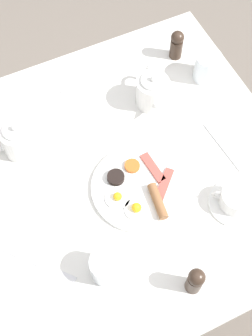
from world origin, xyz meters
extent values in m
plane|color=#70665B|center=(0.00, 0.00, 0.00)|extent=(8.00, 8.00, 0.00)
cube|color=silver|center=(0.00, 0.00, 0.69)|extent=(0.97, 0.98, 0.03)
cylinder|color=brown|center=(0.43, 0.44, 0.34)|extent=(0.04, 0.04, 0.68)
cylinder|color=white|center=(0.01, -0.07, 0.71)|extent=(0.27, 0.27, 0.01)
cylinder|color=white|center=(-0.06, -0.07, 0.72)|extent=(0.07, 0.07, 0.00)
sphere|color=yellow|center=(-0.06, -0.07, 0.73)|extent=(0.02, 0.02, 0.02)
cylinder|color=white|center=(-0.03, -0.13, 0.72)|extent=(0.07, 0.07, 0.00)
sphere|color=yellow|center=(-0.03, -0.13, 0.73)|extent=(0.03, 0.03, 0.03)
cylinder|color=brown|center=(0.03, -0.13, 0.73)|extent=(0.04, 0.11, 0.03)
cube|color=#B74C42|center=(0.08, -0.09, 0.72)|extent=(0.09, 0.09, 0.01)
cube|color=#B74C42|center=(0.07, -0.03, 0.72)|extent=(0.03, 0.10, 0.01)
cylinder|color=#D16023|center=(0.02, 0.00, 0.72)|extent=(0.04, 0.04, 0.01)
cylinder|color=black|center=(-0.04, -0.01, 0.73)|extent=(0.05, 0.05, 0.02)
cylinder|color=white|center=(-0.25, 0.20, 0.75)|extent=(0.10, 0.10, 0.10)
cylinder|color=white|center=(-0.25, 0.20, 0.81)|extent=(0.07, 0.07, 0.01)
sphere|color=white|center=(-0.25, 0.20, 0.82)|extent=(0.02, 0.02, 0.02)
cone|color=white|center=(-0.18, 0.19, 0.76)|extent=(0.06, 0.03, 0.05)
torus|color=white|center=(-0.30, 0.22, 0.75)|extent=(0.08, 0.03, 0.08)
cylinder|color=white|center=(0.18, 0.19, 0.75)|extent=(0.10, 0.10, 0.10)
cylinder|color=white|center=(0.18, 0.19, 0.81)|extent=(0.07, 0.07, 0.01)
sphere|color=white|center=(0.18, 0.19, 0.82)|extent=(0.02, 0.02, 0.02)
cone|color=white|center=(0.16, 0.13, 0.76)|extent=(0.03, 0.06, 0.05)
torus|color=white|center=(0.20, 0.25, 0.75)|extent=(0.03, 0.08, 0.08)
cylinder|color=white|center=(0.23, -0.22, 0.71)|extent=(0.15, 0.15, 0.01)
cylinder|color=white|center=(0.23, -0.22, 0.74)|extent=(0.09, 0.09, 0.05)
cylinder|color=olive|center=(0.23, -0.22, 0.73)|extent=(0.08, 0.08, 0.04)
torus|color=white|center=(0.19, -0.19, 0.74)|extent=(0.04, 0.03, 0.04)
cylinder|color=white|center=(0.38, 0.21, 0.75)|extent=(0.08, 0.08, 0.09)
cylinder|color=white|center=(-0.17, -0.25, 0.75)|extent=(0.08, 0.08, 0.08)
cylinder|color=#38281E|center=(0.01, -0.38, 0.74)|extent=(0.04, 0.04, 0.07)
sphere|color=#38281E|center=(0.01, -0.38, 0.79)|extent=(0.04, 0.04, 0.04)
cylinder|color=#38281E|center=(0.34, 0.33, 0.74)|extent=(0.04, 0.04, 0.07)
sphere|color=#38281E|center=(0.34, 0.33, 0.79)|extent=(0.04, 0.04, 0.04)
cube|color=silver|center=(0.30, -0.05, 0.71)|extent=(0.03, 0.19, 0.00)
cube|color=silver|center=(-0.33, -0.15, 0.71)|extent=(0.16, 0.18, 0.00)
cube|color=silver|center=(0.01, 0.33, 0.71)|extent=(0.16, 0.06, 0.00)
camera|label=1|loc=(-0.27, -0.58, 1.90)|focal=50.00mm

